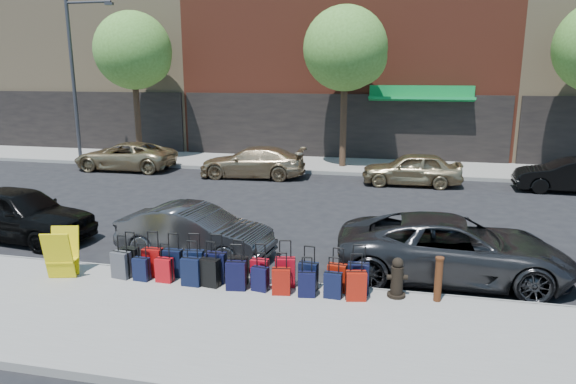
% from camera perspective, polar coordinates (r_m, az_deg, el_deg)
% --- Properties ---
extents(ground, '(120.00, 120.00, 0.00)m').
position_cam_1_polar(ground, '(15.48, 0.06, -3.69)').
color(ground, black).
rests_on(ground, ground).
extents(sidewalk_near, '(60.00, 4.00, 0.15)m').
position_cam_1_polar(sidewalk_near, '(9.66, -8.62, -14.23)').
color(sidewalk_near, gray).
rests_on(sidewalk_near, ground).
extents(sidewalk_far, '(60.00, 4.00, 0.15)m').
position_cam_1_polar(sidewalk_far, '(25.06, 5.05, 2.99)').
color(sidewalk_far, gray).
rests_on(sidewalk_far, ground).
extents(curb_near, '(60.00, 0.08, 0.15)m').
position_cam_1_polar(curb_near, '(11.38, -4.92, -9.73)').
color(curb_near, gray).
rests_on(curb_near, ground).
extents(curb_far, '(60.00, 0.08, 0.15)m').
position_cam_1_polar(curb_far, '(23.09, 4.37, 2.13)').
color(curb_far, gray).
rests_on(curb_far, ground).
extents(building_left, '(15.00, 12.12, 16.00)m').
position_cam_1_polar(building_left, '(37.87, -18.89, 17.82)').
color(building_left, '#947D5B').
rests_on(building_left, ground).
extents(tree_left, '(3.80, 3.80, 7.27)m').
position_cam_1_polar(tree_left, '(27.31, -16.55, 14.60)').
color(tree_left, black).
rests_on(tree_left, sidewalk_far).
extents(tree_center, '(3.80, 3.80, 7.27)m').
position_cam_1_polar(tree_center, '(24.11, 6.71, 15.30)').
color(tree_center, black).
rests_on(tree_center, sidewalk_far).
extents(streetlight, '(2.59, 0.18, 8.00)m').
position_cam_1_polar(streetlight, '(28.24, -22.51, 12.57)').
color(streetlight, '#333338').
rests_on(streetlight, sidewalk_far).
extents(suitcase_front_0, '(0.39, 0.22, 0.93)m').
position_cam_1_polar(suitcase_front_0, '(11.97, -17.15, -7.23)').
color(suitcase_front_0, black).
rests_on(suitcase_front_0, sidewalk_near).
extents(suitcase_front_1, '(0.42, 0.24, 1.00)m').
position_cam_1_polar(suitcase_front_1, '(11.63, -14.80, -7.56)').
color(suitcase_front_1, '#8E0909').
rests_on(suitcase_front_1, sidewalk_near).
extents(suitcase_front_2, '(0.40, 0.23, 0.96)m').
position_cam_1_polar(suitcase_front_2, '(11.53, -12.65, -7.69)').
color(suitcase_front_2, black).
rests_on(suitcase_front_2, sidewalk_near).
extents(suitcase_front_3, '(0.44, 0.27, 1.00)m').
position_cam_1_polar(suitcase_front_3, '(11.32, -10.38, -7.92)').
color(suitcase_front_3, black).
rests_on(suitcase_front_3, sidewalk_near).
extents(suitcase_front_4, '(0.43, 0.24, 1.04)m').
position_cam_1_polar(suitcase_front_4, '(11.06, -8.01, -8.27)').
color(suitcase_front_4, black).
rests_on(suitcase_front_4, sidewalk_near).
extents(suitcase_front_5, '(0.39, 0.22, 0.95)m').
position_cam_1_polar(suitcase_front_5, '(10.91, -5.56, -8.65)').
color(suitcase_front_5, black).
rests_on(suitcase_front_5, sidewalk_near).
extents(suitcase_front_6, '(0.37, 0.21, 0.88)m').
position_cam_1_polar(suitcase_front_6, '(10.87, -3.16, -8.83)').
color(suitcase_front_6, '#A80A19').
rests_on(suitcase_front_6, sidewalk_near).
extents(suitcase_front_7, '(0.45, 0.30, 0.99)m').
position_cam_1_polar(suitcase_front_7, '(10.74, -0.32, -8.89)').
color(suitcase_front_7, maroon).
rests_on(suitcase_front_7, sidewalk_near).
extents(suitcase_front_8, '(0.40, 0.25, 0.92)m').
position_cam_1_polar(suitcase_front_8, '(10.62, 2.28, -9.29)').
color(suitcase_front_8, black).
rests_on(suitcase_front_8, sidewalk_near).
extents(suitcase_front_9, '(0.40, 0.25, 0.91)m').
position_cam_1_polar(suitcase_front_9, '(10.58, 5.47, -9.45)').
color(suitcase_front_9, maroon).
rests_on(suitcase_front_9, sidewalk_near).
extents(suitcase_front_10, '(0.44, 0.26, 1.02)m').
position_cam_1_polar(suitcase_front_10, '(10.51, 7.81, -9.48)').
color(suitcase_front_10, black).
rests_on(suitcase_front_10, sidewalk_near).
extents(suitcase_back_0, '(0.43, 0.29, 0.94)m').
position_cam_1_polar(suitcase_back_0, '(11.74, -18.04, -7.69)').
color(suitcase_back_0, '#3E3E43').
rests_on(suitcase_back_0, sidewalk_near).
extents(suitcase_back_1, '(0.35, 0.22, 0.81)m').
position_cam_1_polar(suitcase_back_1, '(11.49, -15.97, -8.22)').
color(suitcase_back_1, black).
rests_on(suitcase_back_1, sidewalk_near).
extents(suitcase_back_2, '(0.36, 0.22, 0.84)m').
position_cam_1_polar(suitcase_back_2, '(11.29, -13.57, -8.42)').
color(suitcase_back_2, '#B00B12').
rests_on(suitcase_back_2, sidewalk_near).
extents(suitcase_back_3, '(0.41, 0.25, 0.96)m').
position_cam_1_polar(suitcase_back_3, '(10.99, -10.66, -8.68)').
color(suitcase_back_3, black).
rests_on(suitcase_back_3, sidewalk_near).
extents(suitcase_back_4, '(0.43, 0.29, 0.96)m').
position_cam_1_polar(suitcase_back_4, '(10.88, -8.66, -8.82)').
color(suitcase_back_4, black).
rests_on(suitcase_back_4, sidewalk_near).
extents(suitcase_back_5, '(0.43, 0.28, 0.95)m').
position_cam_1_polar(suitcase_back_5, '(10.65, -5.79, -9.22)').
color(suitcase_back_5, black).
rests_on(suitcase_back_5, sidewalk_near).
extents(suitcase_back_6, '(0.37, 0.25, 0.81)m').
position_cam_1_polar(suitcase_back_6, '(10.58, -3.12, -9.61)').
color(suitcase_back_6, black).
rests_on(suitcase_back_6, sidewalk_near).
extents(suitcase_back_7, '(0.39, 0.27, 0.87)m').
position_cam_1_polar(suitcase_back_7, '(10.41, -0.76, -9.88)').
color(suitcase_back_7, maroon).
rests_on(suitcase_back_7, sidewalk_near).
extents(suitcase_back_8, '(0.37, 0.25, 0.81)m').
position_cam_1_polar(suitcase_back_8, '(10.32, 2.10, -10.21)').
color(suitcase_back_8, black).
rests_on(suitcase_back_8, sidewalk_near).
extents(suitcase_back_9, '(0.36, 0.22, 0.83)m').
position_cam_1_polar(suitcase_back_9, '(10.30, 5.01, -10.26)').
color(suitcase_back_9, black).
rests_on(suitcase_back_9, sidewalk_near).
extents(suitcase_back_10, '(0.43, 0.30, 0.93)m').
position_cam_1_polar(suitcase_back_10, '(10.24, 7.57, -10.28)').
color(suitcase_back_10, '#971609').
rests_on(suitcase_back_10, sidewalk_near).
extents(fire_hydrant, '(0.42, 0.36, 0.81)m').
position_cam_1_polar(fire_hydrant, '(10.48, 12.02, -9.40)').
color(fire_hydrant, black).
rests_on(fire_hydrant, sidewalk_near).
extents(bollard, '(0.17, 0.17, 0.89)m').
position_cam_1_polar(bollard, '(10.45, 16.37, -9.21)').
color(bollard, '#38190C').
rests_on(bollard, sidewalk_near).
extents(display_rack, '(0.73, 0.78, 1.06)m').
position_cam_1_polar(display_rack, '(12.18, -23.83, -6.28)').
color(display_rack, yellow).
rests_on(display_rack, sidewalk_near).
extents(car_near_0, '(4.49, 2.23, 1.47)m').
position_cam_1_polar(car_near_0, '(15.84, -27.75, -2.10)').
color(car_near_0, black).
rests_on(car_near_0, ground).
extents(car_near_1, '(4.01, 1.78, 1.28)m').
position_cam_1_polar(car_near_1, '(12.93, -10.27, -4.38)').
color(car_near_1, '#363639').
rests_on(car_near_1, ground).
extents(car_near_2, '(5.09, 2.43, 1.40)m').
position_cam_1_polar(car_near_2, '(11.97, 17.86, -5.97)').
color(car_near_2, '#302F32').
rests_on(car_near_2, ground).
extents(car_far_0, '(4.71, 2.25, 1.30)m').
position_cam_1_polar(car_far_0, '(25.26, -17.65, 3.82)').
color(car_far_0, tan).
rests_on(car_far_0, ground).
extents(car_far_1, '(4.71, 2.15, 1.33)m').
position_cam_1_polar(car_far_1, '(22.39, -3.97, 3.32)').
color(car_far_1, tan).
rests_on(car_far_1, ground).
extents(car_far_2, '(4.00, 1.71, 1.35)m').
position_cam_1_polar(car_far_2, '(21.35, 13.59, 2.52)').
color(car_far_2, tan).
rests_on(car_far_2, ground).
extents(car_far_3, '(4.04, 1.54, 1.31)m').
position_cam_1_polar(car_far_3, '(22.27, 28.88, 1.62)').
color(car_far_3, black).
rests_on(car_far_3, ground).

